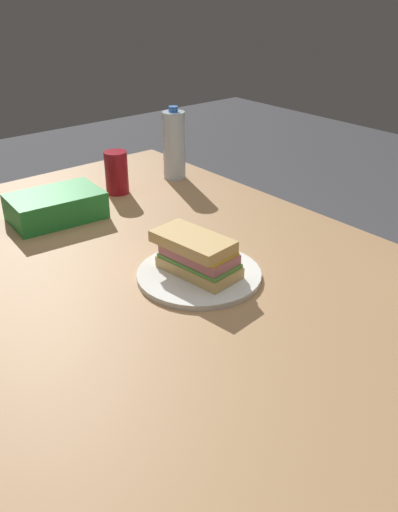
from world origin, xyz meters
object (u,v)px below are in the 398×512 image
object	(u,v)px
paper_plate	(199,275)
soda_can_red	(117,172)
chip_bag	(56,206)
water_bottle_tall	(174,145)
dining_table	(166,310)
sandwich	(197,255)

from	to	relation	value
paper_plate	soda_can_red	xyz separation A→B (m)	(0.53, -0.13, 0.06)
chip_bag	soda_can_red	bearing A→B (deg)	-160.08
paper_plate	soda_can_red	size ratio (longest dim) A/B	2.14
water_bottle_tall	dining_table	bearing A→B (deg)	140.57
sandwich	dining_table	bearing A→B (deg)	42.02
chip_bag	water_bottle_tall	xyz separation A→B (m)	(0.06, -0.43, 0.07)
paper_plate	sandwich	xyz separation A→B (m)	(0.00, 0.00, 0.05)
paper_plate	soda_can_red	bearing A→B (deg)	-14.15
dining_table	water_bottle_tall	xyz separation A→B (m)	(0.47, -0.39, 0.19)
dining_table	soda_can_red	bearing A→B (deg)	-20.96
sandwich	chip_bag	distance (m)	0.47
paper_plate	soda_can_red	distance (m)	0.55
sandwich	chip_bag	bearing A→B (deg)	10.52
paper_plate	chip_bag	size ratio (longest dim) A/B	1.14
water_bottle_tall	paper_plate	bearing A→B (deg)	147.17
dining_table	paper_plate	bearing A→B (deg)	-138.45
soda_can_red	paper_plate	bearing A→B (deg)	165.85
dining_table	water_bottle_tall	distance (m)	0.64
sandwich	soda_can_red	distance (m)	0.54
sandwich	paper_plate	bearing A→B (deg)	-146.24
paper_plate	sandwich	distance (m)	0.05
chip_bag	water_bottle_tall	world-z (taller)	water_bottle_tall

